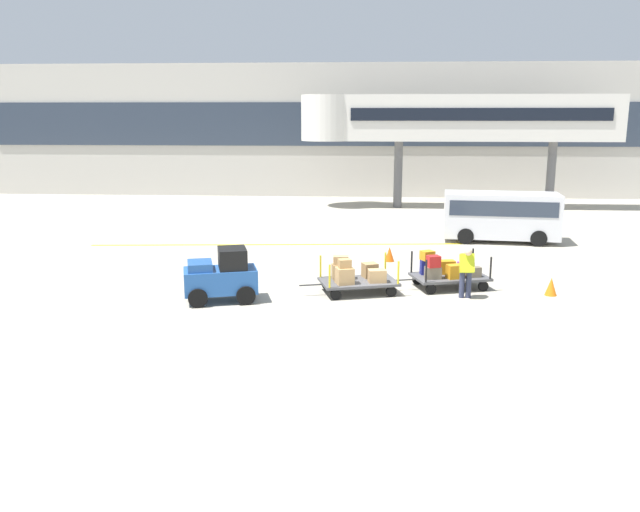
# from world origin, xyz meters

# --- Properties ---
(ground_plane) EXTENTS (120.00, 120.00, 0.00)m
(ground_plane) POSITION_xyz_m (0.00, 0.00, 0.00)
(ground_plane) COLOR #A8A08E
(apron_lead_line) EXTENTS (15.77, 1.59, 0.01)m
(apron_lead_line) POSITION_xyz_m (-3.94, 8.35, 0.00)
(apron_lead_line) COLOR yellow
(apron_lead_line) RESTS_ON ground_plane
(terminal_building) EXTENTS (53.48, 2.51, 8.67)m
(terminal_building) POSITION_xyz_m (0.00, 25.98, 4.34)
(terminal_building) COLOR #BCB7AD
(terminal_building) RESTS_ON ground_plane
(jet_bridge) EXTENTS (18.07, 3.00, 6.49)m
(jet_bridge) POSITION_xyz_m (4.27, 19.99, 5.14)
(jet_bridge) COLOR silver
(jet_bridge) RESTS_ON ground_plane
(baggage_tug) EXTENTS (2.32, 1.70, 1.58)m
(baggage_tug) POSITION_xyz_m (-4.51, -0.16, 0.75)
(baggage_tug) COLOR #2659A5
(baggage_tug) RESTS_ON ground_plane
(baggage_cart_lead) EXTENTS (3.08, 1.98, 1.16)m
(baggage_cart_lead) POSITION_xyz_m (-0.60, 0.96, 0.55)
(baggage_cart_lead) COLOR #4C4C4F
(baggage_cart_lead) RESTS_ON ground_plane
(baggage_cart_middle) EXTENTS (3.08, 1.98, 1.16)m
(baggage_cart_middle) POSITION_xyz_m (2.29, 1.78, 0.53)
(baggage_cart_middle) COLOR #4C4C4F
(baggage_cart_middle) RESTS_ON ground_plane
(baggage_handler) EXTENTS (0.41, 0.45, 1.56)m
(baggage_handler) POSITION_xyz_m (2.70, 0.62, 0.87)
(baggage_handler) COLOR #2D334C
(baggage_handler) RESTS_ON ground_plane
(shuttle_van) EXTENTS (4.97, 2.39, 2.10)m
(shuttle_van) POSITION_xyz_m (5.52, 9.76, 1.23)
(shuttle_van) COLOR silver
(shuttle_van) RESTS_ON ground_plane
(safety_cone_near) EXTENTS (0.36, 0.36, 0.55)m
(safety_cone_near) POSITION_xyz_m (5.34, 1.13, 0.28)
(safety_cone_near) COLOR orange
(safety_cone_near) RESTS_ON ground_plane
(safety_cone_far) EXTENTS (0.36, 0.36, 0.55)m
(safety_cone_far) POSITION_xyz_m (0.61, 5.48, 0.28)
(safety_cone_far) COLOR #EA590F
(safety_cone_far) RESTS_ON ground_plane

